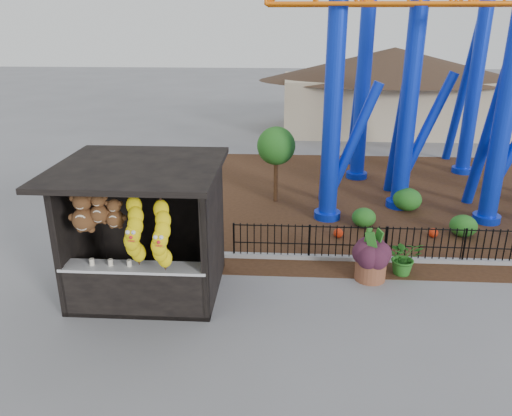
# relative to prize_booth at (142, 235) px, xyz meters

# --- Properties ---
(ground) EXTENTS (120.00, 120.00, 0.00)m
(ground) POSITION_rel_prize_booth_xyz_m (3.01, -0.91, -1.53)
(ground) COLOR slate
(ground) RESTS_ON ground
(mulch_bed) EXTENTS (18.00, 12.00, 0.02)m
(mulch_bed) POSITION_rel_prize_booth_xyz_m (7.01, 7.09, -1.52)
(mulch_bed) COLOR #331E11
(mulch_bed) RESTS_ON ground
(curb) EXTENTS (18.00, 0.18, 0.12)m
(curb) POSITION_rel_prize_booth_xyz_m (7.01, 2.09, -1.47)
(curb) COLOR gray
(curb) RESTS_ON ground
(prize_booth) EXTENTS (3.50, 3.40, 3.12)m
(prize_booth) POSITION_rel_prize_booth_xyz_m (0.00, 0.00, 0.00)
(prize_booth) COLOR black
(prize_booth) RESTS_ON ground
(picket_fence) EXTENTS (12.20, 0.06, 1.00)m
(picket_fence) POSITION_rel_prize_booth_xyz_m (7.91, 2.09, -1.03)
(picket_fence) COLOR black
(picket_fence) RESTS_ON ground
(roller_coaster) EXTENTS (11.00, 6.37, 10.82)m
(roller_coaster) POSITION_rel_prize_booth_xyz_m (8.12, 7.32, 4.91)
(roller_coaster) COLOR #0B29CB
(roller_coaster) RESTS_ON ground
(terracotta_planter) EXTENTS (0.90, 0.90, 0.58)m
(terracotta_planter) POSITION_rel_prize_booth_xyz_m (5.27, 1.11, -1.24)
(terracotta_planter) COLOR brown
(terracotta_planter) RESTS_ON ground
(planter_foliage) EXTENTS (0.70, 0.70, 0.64)m
(planter_foliage) POSITION_rel_prize_booth_xyz_m (5.27, 1.11, -0.63)
(planter_foliage) COLOR #361525
(planter_foliage) RESTS_ON terracotta_planter
(potted_plant) EXTENTS (0.92, 0.83, 0.93)m
(potted_plant) POSITION_rel_prize_booth_xyz_m (6.13, 1.43, -1.06)
(potted_plant) COLOR #2D5619
(potted_plant) RESTS_ON ground
(landscaping) EXTENTS (8.24, 3.49, 0.75)m
(landscaping) POSITION_rel_prize_booth_xyz_m (7.90, 4.94, -1.20)
(landscaping) COLOR #205A1A
(landscaping) RESTS_ON mulch_bed
(pavilion) EXTENTS (15.00, 15.00, 4.80)m
(pavilion) POSITION_rel_prize_booth_xyz_m (9.01, 19.09, 1.54)
(pavilion) COLOR #BFAD8C
(pavilion) RESTS_ON ground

